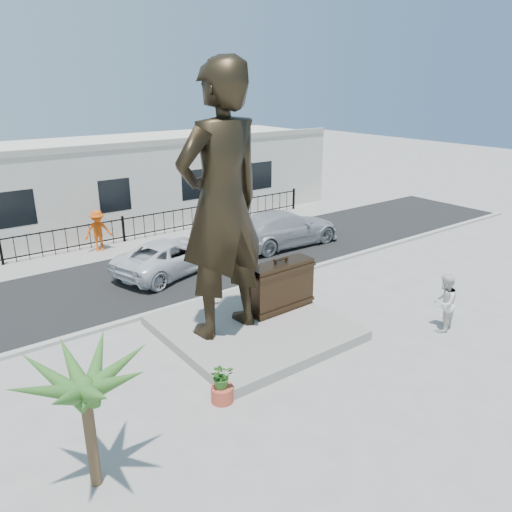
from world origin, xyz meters
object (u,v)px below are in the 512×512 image
(statue, at_px, (221,204))
(tourist, at_px, (444,303))
(suitcase, at_px, (280,286))
(car_white, at_px, (171,256))

(statue, xyz_separation_m, tourist, (5.78, -3.72, -3.28))
(suitcase, xyz_separation_m, car_white, (-0.93, 5.90, -0.40))
(suitcase, height_order, car_white, suitcase)
(statue, relative_size, suitcase, 3.38)
(statue, height_order, suitcase, statue)
(tourist, xyz_separation_m, car_white, (-4.42, 9.70, -0.23))
(suitcase, bearing_deg, car_white, 97.56)
(statue, bearing_deg, suitcase, 177.09)
(suitcase, bearing_deg, statue, -179.23)
(suitcase, xyz_separation_m, tourist, (3.49, -3.80, -0.18))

